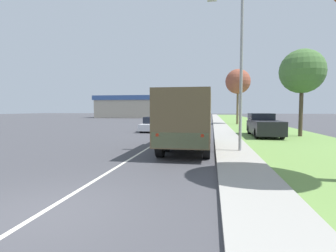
{
  "coord_description": "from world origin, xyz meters",
  "views": [
    {
      "loc": [
        3.39,
        -4.65,
        2.1
      ],
      "look_at": [
        0.87,
        10.42,
        1.13
      ],
      "focal_mm": 28.0,
      "sensor_mm": 36.0,
      "label": 1
    }
  ],
  "objects_px": {
    "car_third_ahead": "(186,117)",
    "car_fourth_ahead": "(205,115)",
    "car_second_ahead": "(173,119)",
    "military_truck": "(188,118)",
    "pickup_truck": "(264,125)",
    "lamp_post": "(237,59)",
    "car_nearest_ahead": "(153,125)",
    "car_farthest_ahead": "(207,115)"
  },
  "relations": [
    {
      "from": "military_truck",
      "to": "lamp_post",
      "type": "height_order",
      "value": "lamp_post"
    },
    {
      "from": "pickup_truck",
      "to": "lamp_post",
      "type": "bearing_deg",
      "value": -108.74
    },
    {
      "from": "car_nearest_ahead",
      "to": "pickup_truck",
      "type": "bearing_deg",
      "value": -17.9
    },
    {
      "from": "military_truck",
      "to": "car_farthest_ahead",
      "type": "height_order",
      "value": "military_truck"
    },
    {
      "from": "military_truck",
      "to": "car_fourth_ahead",
      "type": "bearing_deg",
      "value": 90.43
    },
    {
      "from": "military_truck",
      "to": "car_nearest_ahead",
      "type": "bearing_deg",
      "value": 111.44
    },
    {
      "from": "car_second_ahead",
      "to": "car_fourth_ahead",
      "type": "bearing_deg",
      "value": 82.53
    },
    {
      "from": "car_third_ahead",
      "to": "lamp_post",
      "type": "height_order",
      "value": "lamp_post"
    },
    {
      "from": "car_farthest_ahead",
      "to": "car_fourth_ahead",
      "type": "bearing_deg",
      "value": -90.74
    },
    {
      "from": "pickup_truck",
      "to": "lamp_post",
      "type": "height_order",
      "value": "lamp_post"
    },
    {
      "from": "military_truck",
      "to": "car_third_ahead",
      "type": "bearing_deg",
      "value": 95.83
    },
    {
      "from": "car_nearest_ahead",
      "to": "car_farthest_ahead",
      "type": "relative_size",
      "value": 1.19
    },
    {
      "from": "car_second_ahead",
      "to": "pickup_truck",
      "type": "relative_size",
      "value": 0.8
    },
    {
      "from": "car_third_ahead",
      "to": "car_fourth_ahead",
      "type": "relative_size",
      "value": 1.1
    },
    {
      "from": "military_truck",
      "to": "car_nearest_ahead",
      "type": "height_order",
      "value": "military_truck"
    },
    {
      "from": "car_third_ahead",
      "to": "car_fourth_ahead",
      "type": "bearing_deg",
      "value": 76.6
    },
    {
      "from": "car_farthest_ahead",
      "to": "pickup_truck",
      "type": "height_order",
      "value": "pickup_truck"
    },
    {
      "from": "car_third_ahead",
      "to": "car_farthest_ahead",
      "type": "bearing_deg",
      "value": 81.77
    },
    {
      "from": "military_truck",
      "to": "car_second_ahead",
      "type": "bearing_deg",
      "value": 100.31
    },
    {
      "from": "car_farthest_ahead",
      "to": "car_nearest_ahead",
      "type": "bearing_deg",
      "value": -94.58
    },
    {
      "from": "car_second_ahead",
      "to": "car_farthest_ahead",
      "type": "height_order",
      "value": "car_second_ahead"
    },
    {
      "from": "car_third_ahead",
      "to": "pickup_truck",
      "type": "xyz_separation_m",
      "value": [
        9.07,
        -29.44,
        0.15
      ]
    },
    {
      "from": "car_nearest_ahead",
      "to": "lamp_post",
      "type": "xyz_separation_m",
      "value": [
        6.7,
        -11.59,
        3.86
      ]
    },
    {
      "from": "military_truck",
      "to": "car_farthest_ahead",
      "type": "relative_size",
      "value": 1.86
    },
    {
      "from": "car_farthest_ahead",
      "to": "car_third_ahead",
      "type": "bearing_deg",
      "value": -98.23
    },
    {
      "from": "military_truck",
      "to": "pickup_truck",
      "type": "relative_size",
      "value": 1.35
    },
    {
      "from": "pickup_truck",
      "to": "car_third_ahead",
      "type": "bearing_deg",
      "value": 107.12
    },
    {
      "from": "car_third_ahead",
      "to": "car_farthest_ahead",
      "type": "xyz_separation_m",
      "value": [
        3.57,
        24.65,
        -0.08
      ]
    },
    {
      "from": "pickup_truck",
      "to": "lamp_post",
      "type": "distance_m",
      "value": 9.68
    },
    {
      "from": "military_truck",
      "to": "lamp_post",
      "type": "bearing_deg",
      "value": -13.05
    },
    {
      "from": "car_fourth_ahead",
      "to": "car_third_ahead",
      "type": "bearing_deg",
      "value": -103.4
    },
    {
      "from": "car_second_ahead",
      "to": "car_third_ahead",
      "type": "relative_size",
      "value": 0.95
    },
    {
      "from": "car_fourth_ahead",
      "to": "lamp_post",
      "type": "distance_m",
      "value": 52.56
    },
    {
      "from": "car_second_ahead",
      "to": "pickup_truck",
      "type": "bearing_deg",
      "value": -57.85
    },
    {
      "from": "pickup_truck",
      "to": "lamp_post",
      "type": "xyz_separation_m",
      "value": [
        -2.88,
        -8.5,
        3.63
      ]
    },
    {
      "from": "car_nearest_ahead",
      "to": "pickup_truck",
      "type": "xyz_separation_m",
      "value": [
        9.58,
        -3.1,
        0.23
      ]
    },
    {
      "from": "car_farthest_ahead",
      "to": "pickup_truck",
      "type": "relative_size",
      "value": 0.73
    },
    {
      "from": "car_nearest_ahead",
      "to": "pickup_truck",
      "type": "relative_size",
      "value": 0.87
    },
    {
      "from": "car_second_ahead",
      "to": "car_third_ahead",
      "type": "xyz_separation_m",
      "value": [
        0.35,
        14.45,
        -0.01
      ]
    },
    {
      "from": "car_nearest_ahead",
      "to": "car_fourth_ahead",
      "type": "height_order",
      "value": "car_fourth_ahead"
    },
    {
      "from": "lamp_post",
      "to": "car_fourth_ahead",
      "type": "bearing_deg",
      "value": 93.01
    },
    {
      "from": "car_second_ahead",
      "to": "car_fourth_ahead",
      "type": "distance_m",
      "value": 29.12
    }
  ]
}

